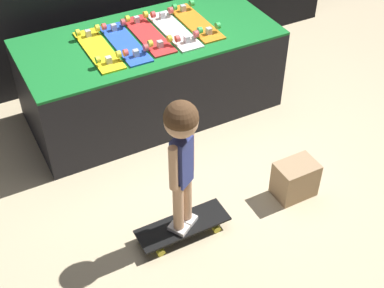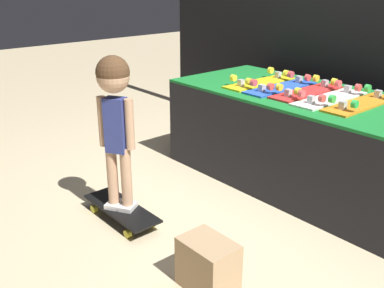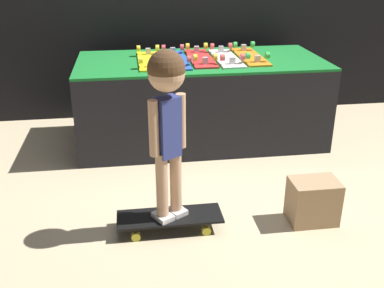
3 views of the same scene
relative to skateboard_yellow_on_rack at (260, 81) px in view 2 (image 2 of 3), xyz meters
The scene contains 11 objects.
ground_plane 0.97m from the skateboard_yellow_on_rack, 50.27° to the right, with size 16.00×16.00×0.00m, color beige.
back_wall 1.05m from the skateboard_yellow_on_rack, 61.16° to the left, with size 4.54×0.10×2.61m.
display_rack 0.56m from the skateboard_yellow_on_rack, ahead, with size 2.01×0.93×0.70m.
skateboard_yellow_on_rack is the anchor object (origin of this frame).
skateboard_blue_on_rack 0.21m from the skateboard_yellow_on_rack, ahead, with size 0.19×0.66×0.09m.
skateboard_red_on_rack 0.42m from the skateboard_yellow_on_rack, ahead, with size 0.19×0.66×0.09m.
skateboard_white_on_rack 0.63m from the skateboard_yellow_on_rack, ahead, with size 0.19×0.66×0.09m.
skateboard_orange_on_rack 0.84m from the skateboard_yellow_on_rack, ahead, with size 0.19×0.66×0.09m.
skateboard_on_floor 1.47m from the skateboard_yellow_on_rack, 89.21° to the right, with size 0.62×0.21×0.09m.
child 1.33m from the skateboard_yellow_on_rack, 89.21° to the right, with size 0.22×0.20×0.98m.
storage_box 1.73m from the skateboard_yellow_on_rack, 56.94° to the right, with size 0.29×0.20×0.27m.
Camera 2 is at (1.85, -2.15, 1.51)m, focal length 42.00 mm.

